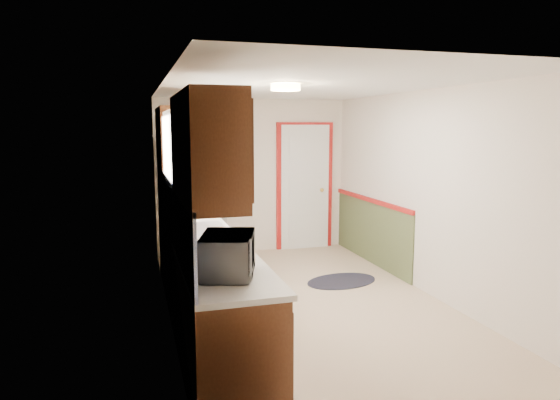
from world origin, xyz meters
TOP-DOWN VIEW (x-y plane):
  - room_shell at (0.00, 0.00)m, footprint 3.20×5.20m
  - kitchen_run at (-1.24, -0.29)m, footprint 0.63×4.00m
  - back_wall_trim at (0.99, 2.21)m, footprint 1.12×2.30m
  - ceiling_fixture at (-0.30, -0.20)m, footprint 0.30×0.30m
  - microwave at (-1.20, -1.75)m, footprint 0.43×0.58m
  - refrigerator at (-1.02, 1.75)m, footprint 0.81×0.80m
  - rug at (0.71, 0.60)m, footprint 1.07×0.80m
  - cooktop at (-1.19, 1.40)m, footprint 0.48×0.57m

SIDE VIEW (x-z plane):
  - rug at x=0.71m, z-range 0.00..0.01m
  - kitchen_run at x=-1.24m, z-range -0.29..1.91m
  - back_wall_trim at x=0.99m, z-range -0.15..1.93m
  - cooktop at x=-1.19m, z-range 0.94..0.96m
  - refrigerator at x=-1.02m, z-range 0.00..1.90m
  - microwave at x=-1.20m, z-range 0.94..1.29m
  - room_shell at x=0.00m, z-range -0.06..2.46m
  - ceiling_fixture at x=-0.30m, z-range 2.33..2.39m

